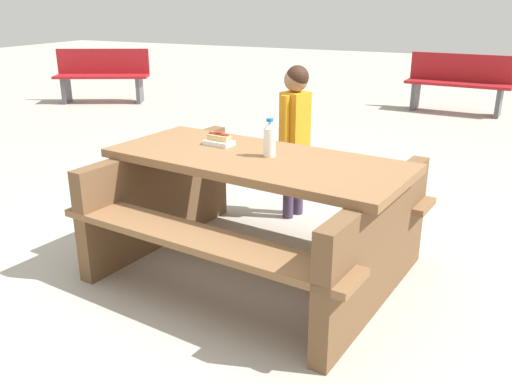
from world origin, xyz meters
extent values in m
plane|color=#ADA599|center=(0.00, 0.00, 0.00)|extent=(30.00, 30.00, 0.00)
cube|color=brown|center=(0.00, 0.00, 0.72)|extent=(1.88, 0.99, 0.05)
cube|color=brown|center=(0.07, 0.56, 0.43)|extent=(1.82, 0.51, 0.04)
cube|color=brown|center=(-0.07, -0.56, 0.43)|extent=(1.82, 0.51, 0.04)
cube|color=brown|center=(0.77, -0.10, 0.35)|extent=(0.28, 1.40, 0.70)
cube|color=brown|center=(-0.77, 0.10, 0.35)|extent=(0.28, 1.40, 0.70)
cylinder|color=silver|center=(-0.07, -0.03, 0.83)|extent=(0.07, 0.07, 0.17)
cone|color=silver|center=(-0.07, -0.03, 0.94)|extent=(0.06, 0.06, 0.04)
cylinder|color=blue|center=(-0.07, -0.03, 0.97)|extent=(0.04, 0.04, 0.02)
cube|color=white|center=(0.32, -0.13, 0.77)|extent=(0.19, 0.13, 0.03)
cube|color=#D8B272|center=(0.32, -0.13, 0.80)|extent=(0.16, 0.07, 0.04)
cylinder|color=maroon|center=(0.32, -0.13, 0.82)|extent=(0.14, 0.04, 0.03)
ellipsoid|color=maroon|center=(0.32, -0.13, 0.83)|extent=(0.07, 0.03, 0.01)
cylinder|color=#3F334C|center=(0.15, -0.90, 0.27)|extent=(0.08, 0.08, 0.53)
cylinder|color=#3F334C|center=(0.11, -1.01, 0.27)|extent=(0.08, 0.08, 0.53)
cube|color=orange|center=(0.13, -0.95, 0.76)|extent=(0.21, 0.22, 0.45)
cylinder|color=orange|center=(0.16, -0.85, 0.78)|extent=(0.07, 0.07, 0.38)
cylinder|color=orange|center=(0.09, -1.06, 0.78)|extent=(0.07, 0.07, 0.38)
sphere|color=#997051|center=(0.13, -0.95, 1.07)|extent=(0.18, 0.18, 0.18)
sphere|color=#331E14|center=(0.11, -0.95, 1.09)|extent=(0.17, 0.17, 0.17)
cube|color=maroon|center=(-0.57, -5.82, 0.43)|extent=(1.53, 0.51, 0.04)
cube|color=maroon|center=(-0.58, -6.00, 0.65)|extent=(1.50, 0.15, 0.40)
cube|color=#4C4C51|center=(0.03, -5.86, 0.21)|extent=(0.09, 0.36, 0.41)
cube|color=#4C4C51|center=(-1.16, -5.78, 0.21)|extent=(0.09, 0.36, 0.41)
cube|color=maroon|center=(4.77, -4.23, 0.43)|extent=(1.52, 1.03, 0.04)
cube|color=maroon|center=(4.85, -4.39, 0.65)|extent=(1.36, 0.70, 0.40)
cube|color=#4C4C51|center=(5.31, -3.96, 0.21)|extent=(0.21, 0.35, 0.41)
cube|color=#4C4C51|center=(4.24, -4.50, 0.21)|extent=(0.21, 0.35, 0.41)
camera|label=1|loc=(-1.32, 2.79, 1.63)|focal=38.10mm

